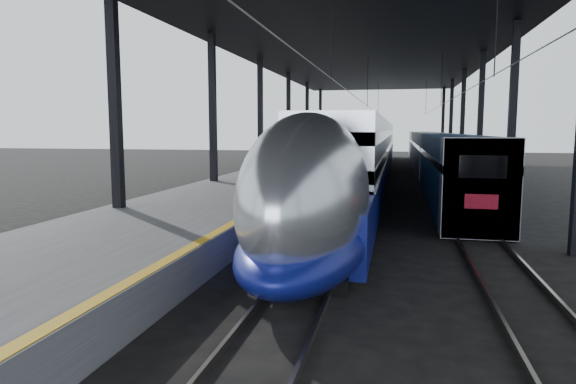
% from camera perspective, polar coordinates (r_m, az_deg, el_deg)
% --- Properties ---
extents(ground, '(160.00, 160.00, 0.00)m').
position_cam_1_polar(ground, '(13.22, -7.00, -10.00)').
color(ground, black).
rests_on(ground, ground).
extents(platform, '(6.00, 80.00, 1.00)m').
position_cam_1_polar(platform, '(33.02, -1.45, 1.15)').
color(platform, '#4C4C4F').
rests_on(platform, ground).
extents(yellow_strip, '(0.30, 80.00, 0.01)m').
position_cam_1_polar(yellow_strip, '(32.44, 3.36, 1.93)').
color(yellow_strip, gold).
rests_on(yellow_strip, platform).
extents(rails, '(6.52, 80.00, 0.16)m').
position_cam_1_polar(rails, '(32.17, 12.55, 0.08)').
color(rails, slate).
rests_on(rails, ground).
extents(canopy, '(18.00, 75.00, 9.47)m').
position_cam_1_polar(canopy, '(32.45, 8.20, 16.25)').
color(canopy, black).
rests_on(canopy, ground).
extents(tgv_train, '(3.09, 65.20, 4.43)m').
position_cam_1_polar(tgv_train, '(40.34, 8.97, 4.37)').
color(tgv_train, silver).
rests_on(tgv_train, ground).
extents(second_train, '(2.60, 56.05, 3.58)m').
position_cam_1_polar(second_train, '(45.68, 15.63, 4.16)').
color(second_train, navy).
rests_on(second_train, ground).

